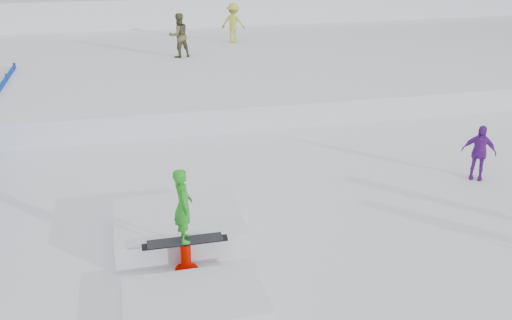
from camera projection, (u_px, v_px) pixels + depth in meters
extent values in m
plane|color=white|center=(255.00, 248.00, 11.66)|extent=(120.00, 120.00, 0.00)
cube|color=white|center=(152.00, 6.00, 38.21)|extent=(60.00, 14.00, 2.40)
cube|color=white|center=(174.00, 62.00, 25.91)|extent=(50.00, 18.00, 0.80)
cylinder|color=black|center=(8.00, 88.00, 21.12)|extent=(0.05, 0.05, 1.10)
cylinder|color=black|center=(15.00, 76.00, 22.83)|extent=(0.05, 0.05, 1.10)
imported|color=brown|center=(179.00, 35.00, 24.67)|extent=(1.10, 0.97, 1.89)
imported|color=gold|center=(233.00, 23.00, 27.89)|extent=(1.40, 1.17, 1.89)
imported|color=#701EA3|center=(479.00, 152.00, 14.61)|extent=(0.90, 0.78, 1.46)
cube|color=white|center=(178.00, 227.00, 11.93)|extent=(2.60, 2.20, 0.54)
cube|color=white|center=(195.00, 302.00, 9.72)|extent=(2.40, 1.60, 0.30)
cylinder|color=red|center=(187.00, 270.00, 10.85)|extent=(0.44, 0.44, 0.06)
cylinder|color=red|center=(186.00, 258.00, 10.75)|extent=(0.20, 0.20, 0.60)
cube|color=black|center=(185.00, 242.00, 10.62)|extent=(1.60, 0.16, 0.06)
cube|color=black|center=(185.00, 240.00, 10.60)|extent=(1.40, 0.28, 0.03)
imported|color=green|center=(183.00, 205.00, 10.33)|extent=(0.34, 0.52, 1.42)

